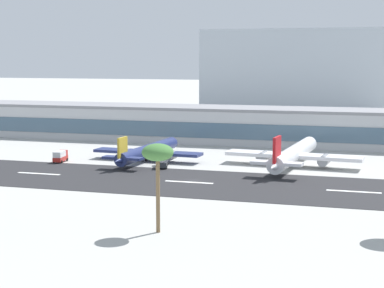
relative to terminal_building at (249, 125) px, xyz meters
name	(u,v)px	position (x,y,z in m)	size (l,w,h in m)	color
ground_plane	(192,181)	(0.28, -72.13, -6.28)	(1400.00, 1400.00, 0.00)	#A8A8A3
runway_strip	(190,182)	(0.28, -73.81, -6.24)	(800.00, 33.55, 0.08)	#262628
runway_centreline_dash_3	(39,174)	(-40.32, -73.81, -6.19)	(12.00, 1.20, 0.01)	white
runway_centreline_dash_4	(189,182)	(0.05, -73.81, -6.19)	(12.00, 1.20, 0.01)	white
runway_centreline_dash_5	(354,191)	(38.36, -73.81, -6.19)	(12.00, 1.20, 0.01)	white
terminal_building	(249,125)	(0.00, 0.00, 0.00)	(210.68, 21.35, 12.55)	#B7BABC
distant_hotel_block	(295,72)	(-0.42, 128.05, 16.08)	(99.10, 30.54, 44.72)	#A8B2BC
airliner_gold_tail_gate_0	(146,152)	(-20.80, -47.09, -3.47)	(32.70, 42.16, 8.80)	navy
airliner_red_tail_gate_1	(293,155)	(20.95, -44.66, -2.94)	(37.99, 50.02, 10.45)	white
service_box_truck_0	(60,156)	(-43.86, -55.51, -4.49)	(3.21, 6.22, 3.25)	#B2231E
service_fuel_truck_1	(162,160)	(-13.05, -55.29, -4.25)	(4.80, 8.89, 3.95)	#2D3338
palm_tree_1	(158,155)	(7.49, -117.29, 7.07)	(5.40, 5.40, 15.33)	brown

